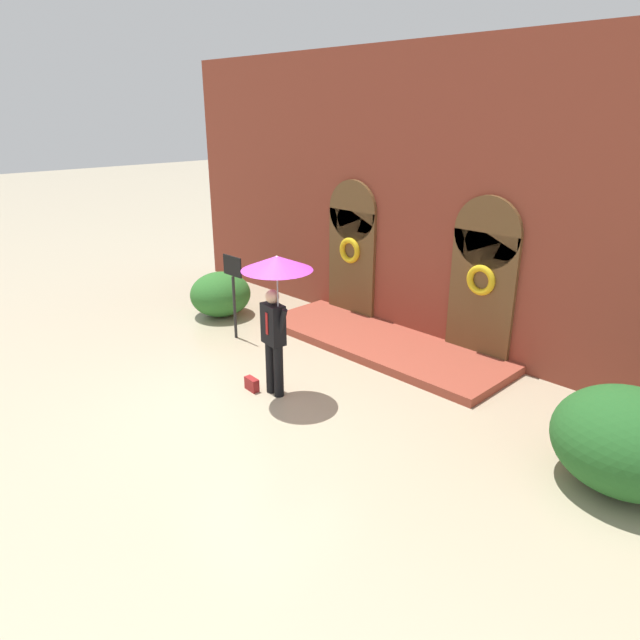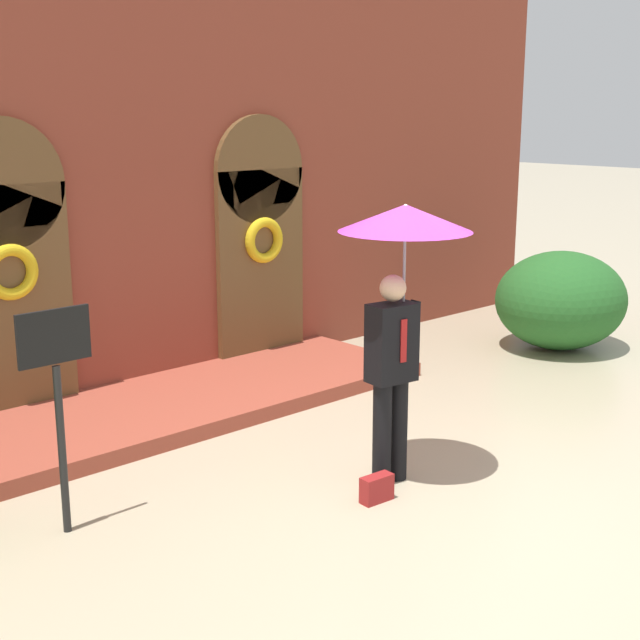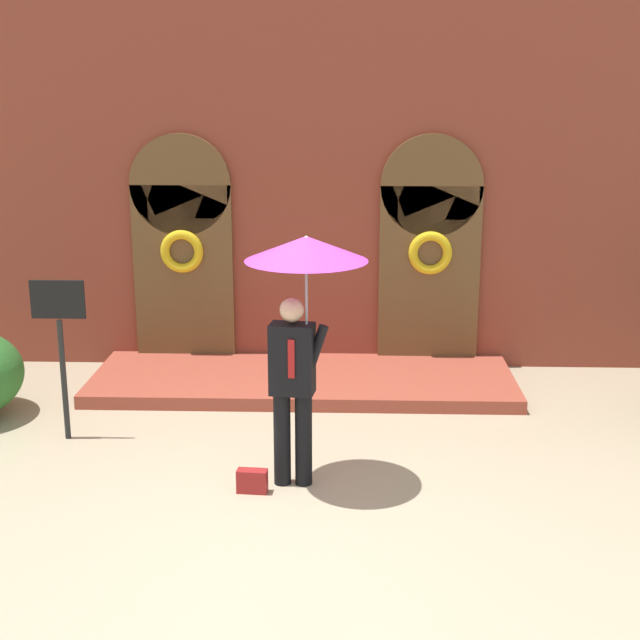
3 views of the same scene
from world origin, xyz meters
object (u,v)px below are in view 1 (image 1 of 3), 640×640
(sign_post, at_px, (233,283))
(person_with_umbrella, at_px, (276,284))
(shrub_left, at_px, (221,294))
(shrub_right, at_px, (627,441))
(handbag, at_px, (252,384))

(sign_post, bearing_deg, person_with_umbrella, -21.76)
(shrub_left, bearing_deg, shrub_right, -0.87)
(person_with_umbrella, xyz_separation_m, shrub_right, (4.79, 1.48, -1.27))
(person_with_umbrella, relative_size, handbag, 8.44)
(sign_post, distance_m, shrub_left, 1.61)
(sign_post, bearing_deg, shrub_right, 3.52)
(handbag, relative_size, sign_post, 0.16)
(handbag, xyz_separation_m, sign_post, (-2.10, 1.22, 1.05))
(handbag, bearing_deg, shrub_right, 22.31)
(person_with_umbrella, relative_size, shrub_left, 1.72)
(person_with_umbrella, bearing_deg, shrub_right, 17.10)
(handbag, height_order, shrub_right, shrub_right)
(shrub_left, bearing_deg, person_with_umbrella, -22.38)
(person_with_umbrella, bearing_deg, sign_post, 158.24)
(shrub_right, bearing_deg, shrub_left, 179.13)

